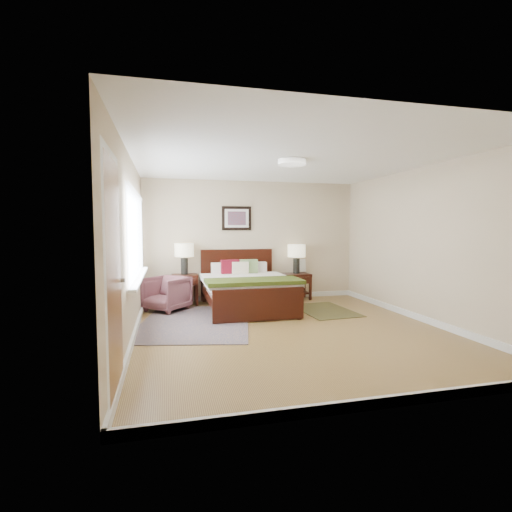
% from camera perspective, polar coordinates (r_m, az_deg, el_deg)
% --- Properties ---
extents(floor, '(5.00, 5.00, 0.00)m').
position_cam_1_polar(floor, '(5.65, 5.38, -11.22)').
color(floor, olive).
rests_on(floor, ground).
extents(back_wall, '(4.50, 0.04, 2.50)m').
position_cam_1_polar(back_wall, '(7.86, -0.51, 2.37)').
color(back_wall, '#C3B08D').
rests_on(back_wall, ground).
extents(front_wall, '(4.50, 0.04, 2.50)m').
position_cam_1_polar(front_wall, '(3.20, 20.27, -0.52)').
color(front_wall, '#C3B08D').
rests_on(front_wall, ground).
extents(left_wall, '(0.04, 5.00, 2.50)m').
position_cam_1_polar(left_wall, '(5.17, -18.80, 1.21)').
color(left_wall, '#C3B08D').
rests_on(left_wall, ground).
extents(right_wall, '(0.04, 5.00, 2.50)m').
position_cam_1_polar(right_wall, '(6.54, 24.44, 1.63)').
color(right_wall, '#C3B08D').
rests_on(right_wall, ground).
extents(ceiling, '(4.50, 5.00, 0.02)m').
position_cam_1_polar(ceiling, '(5.54, 5.56, 14.58)').
color(ceiling, white).
rests_on(ceiling, back_wall).
extents(window, '(0.11, 2.72, 1.32)m').
position_cam_1_polar(window, '(5.86, -17.70, 2.79)').
color(window, silver).
rests_on(window, left_wall).
extents(door, '(0.06, 1.00, 2.18)m').
position_cam_1_polar(door, '(3.45, -21.00, -3.19)').
color(door, silver).
rests_on(door, ground).
extents(ceil_fixture, '(0.44, 0.44, 0.08)m').
position_cam_1_polar(ceil_fixture, '(5.53, 5.56, 14.23)').
color(ceil_fixture, white).
rests_on(ceil_fixture, ceiling).
extents(bed, '(1.63, 1.96, 1.06)m').
position_cam_1_polar(bed, '(6.91, -1.53, -4.23)').
color(bed, black).
rests_on(bed, ground).
extents(wall_art, '(0.62, 0.05, 0.50)m').
position_cam_1_polar(wall_art, '(7.75, -3.00, 5.81)').
color(wall_art, black).
rests_on(wall_art, back_wall).
extents(nightstand_left, '(0.50, 0.45, 0.60)m').
position_cam_1_polar(nightstand_left, '(7.47, -10.92, -3.75)').
color(nightstand_left, black).
rests_on(nightstand_left, ground).
extents(nightstand_right, '(0.56, 0.42, 0.55)m').
position_cam_1_polar(nightstand_right, '(7.96, 6.25, -4.20)').
color(nightstand_right, black).
rests_on(nightstand_right, ground).
extents(lamp_left, '(0.37, 0.37, 0.61)m').
position_cam_1_polar(lamp_left, '(7.44, -10.99, 0.55)').
color(lamp_left, black).
rests_on(lamp_left, nightstand_left).
extents(lamp_right, '(0.37, 0.37, 0.61)m').
position_cam_1_polar(lamp_right, '(7.90, 6.26, 0.46)').
color(lamp_right, black).
rests_on(lamp_right, nightstand_right).
extents(armchair, '(0.96, 0.97, 0.63)m').
position_cam_1_polar(armchair, '(7.01, -13.65, -5.66)').
color(armchair, brown).
rests_on(armchair, ground).
extents(rug_persian, '(2.16, 2.69, 0.01)m').
position_cam_1_polar(rug_persian, '(6.12, -9.31, -9.98)').
color(rug_persian, '#0C1D3F').
rests_on(rug_persian, ground).
extents(rug_navy, '(0.97, 1.39, 0.01)m').
position_cam_1_polar(rug_navy, '(7.00, 10.53, -8.20)').
color(rug_navy, black).
rests_on(rug_navy, ground).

